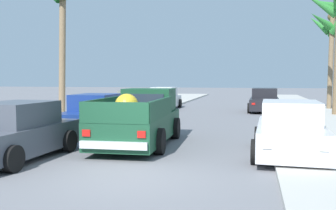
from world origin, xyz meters
TOP-DOWN VIEW (x-y plane):
  - ground_plane at (0.00, 0.00)m, footprint 160.00×160.00m
  - sidewalk_left at (-5.54, 12.00)m, footprint 4.71×60.00m
  - sidewalk_right at (5.54, 12.00)m, footprint 4.71×60.00m
  - curb_left at (-4.58, 12.00)m, footprint 0.16×60.00m
  - curb_right at (4.58, 12.00)m, footprint 0.16×60.00m
  - pickup_truck at (-1.01, 4.06)m, footprint 2.39×5.29m
  - car_left_near at (3.32, 17.44)m, footprint 2.10×4.29m
  - car_right_near at (3.67, 3.11)m, footprint 2.14×4.31m
  - car_left_mid at (-3.59, 18.44)m, footprint 2.06×4.27m
  - car_right_mid at (-3.59, 6.32)m, footprint 2.17×4.32m
  - car_left_far at (-3.51, 11.76)m, footprint 2.08×4.29m
  - car_right_far at (-3.60, 1.05)m, footprint 2.11×4.30m
  - palm_tree_left_mid at (7.69, 19.58)m, footprint 3.52×4.00m

SIDE VIEW (x-z plane):
  - ground_plane at x=0.00m, z-range 0.00..0.00m
  - curb_left at x=-4.58m, z-range 0.00..0.10m
  - curb_right at x=4.58m, z-range 0.00..0.10m
  - sidewalk_left at x=-5.54m, z-range 0.00..0.12m
  - sidewalk_right at x=5.54m, z-range 0.00..0.12m
  - car_left_near at x=3.32m, z-range -0.06..1.48m
  - car_right_near at x=3.67m, z-range -0.06..1.48m
  - car_left_mid at x=-3.59m, z-range -0.06..1.48m
  - car_right_mid at x=-3.59m, z-range -0.06..1.48m
  - car_left_far at x=-3.51m, z-range -0.06..1.48m
  - car_right_far at x=-3.60m, z-range -0.06..1.48m
  - pickup_truck at x=-1.01m, z-range -0.11..1.69m
  - palm_tree_left_mid at x=7.69m, z-range 2.11..8.73m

